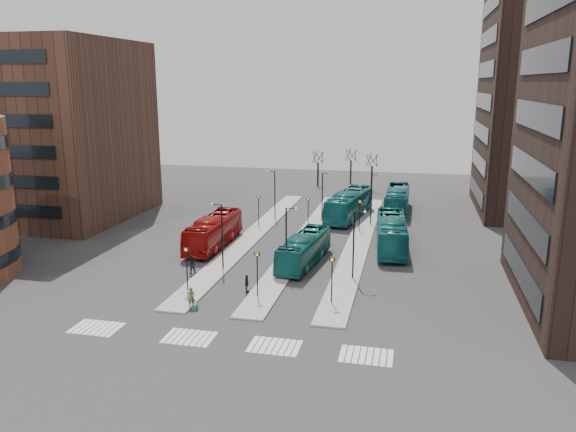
% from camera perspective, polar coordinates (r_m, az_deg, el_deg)
% --- Properties ---
extents(ground, '(160.00, 160.00, 0.00)m').
position_cam_1_polar(ground, '(35.99, -10.99, -14.86)').
color(ground, '#2D2D30').
rests_on(ground, ground).
extents(island_left, '(2.50, 45.00, 0.15)m').
position_cam_1_polar(island_left, '(63.62, -3.59, -1.93)').
color(island_left, gray).
rests_on(island_left, ground).
extents(island_mid, '(2.50, 45.00, 0.15)m').
position_cam_1_polar(island_mid, '(62.26, 1.73, -2.26)').
color(island_mid, gray).
rests_on(island_mid, ground).
extents(island_right, '(2.50, 45.00, 0.15)m').
position_cam_1_polar(island_right, '(61.46, 7.23, -2.57)').
color(island_right, gray).
rests_on(island_right, ground).
extents(suitcase, '(0.46, 0.41, 0.49)m').
position_cam_1_polar(suitcase, '(43.81, -9.45, -9.11)').
color(suitcase, navy).
rests_on(suitcase, ground).
extents(red_bus, '(2.74, 11.59, 3.23)m').
position_cam_1_polar(red_bus, '(59.60, -7.55, -1.55)').
color(red_bus, '#970D0B').
rests_on(red_bus, ground).
extents(teal_bus_a, '(3.61, 10.66, 2.91)m').
position_cam_1_polar(teal_bus_a, '(53.39, 1.66, -3.39)').
color(teal_bus_a, '#13605C').
rests_on(teal_bus_a, ground).
extents(teal_bus_b, '(4.97, 13.01, 3.54)m').
position_cam_1_polar(teal_bus_b, '(71.56, 6.23, 1.14)').
color(teal_bus_b, '#15656A').
rests_on(teal_bus_b, ground).
extents(teal_bus_c, '(3.72, 12.38, 3.40)m').
position_cam_1_polar(teal_bus_c, '(59.17, 10.45, -1.69)').
color(teal_bus_c, '#146565').
rests_on(teal_bus_c, ground).
extents(teal_bus_d, '(2.93, 12.08, 3.36)m').
position_cam_1_polar(teal_bus_d, '(75.86, 11.03, 1.60)').
color(teal_bus_d, '#166671').
rests_on(teal_bus_d, ground).
extents(traveller, '(0.70, 0.61, 1.62)m').
position_cam_1_polar(traveller, '(44.10, -9.78, -8.18)').
color(traveller, '#4F5130').
rests_on(traveller, ground).
extents(commuter_a, '(1.03, 0.94, 1.73)m').
position_cam_1_polar(commuter_a, '(51.64, -9.78, -4.87)').
color(commuter_a, black).
rests_on(commuter_a, ground).
extents(commuter_b, '(0.61, 0.95, 1.50)m').
position_cam_1_polar(commuter_b, '(46.64, -4.21, -6.87)').
color(commuter_b, black).
rests_on(commuter_b, ground).
extents(commuter_c, '(0.86, 1.09, 1.48)m').
position_cam_1_polar(commuter_c, '(50.99, -1.00, -5.05)').
color(commuter_c, black).
rests_on(commuter_c, ground).
extents(crosswalk_stripes, '(22.35, 2.40, 0.01)m').
position_cam_1_polar(crosswalk_stripes, '(38.71, -6.16, -12.54)').
color(crosswalk_stripes, silver).
rests_on(crosswalk_stripes, ground).
extents(office_block, '(25.00, 20.12, 22.00)m').
position_cam_1_polar(office_block, '(78.86, -24.50, 7.95)').
color(office_block, '#4D3024').
rests_on(office_block, ground).
extents(tower_far, '(20.12, 20.00, 30.00)m').
position_cam_1_polar(tower_far, '(81.08, 26.46, 10.72)').
color(tower_far, black).
rests_on(tower_far, ground).
extents(sign_poles, '(12.45, 22.12, 3.65)m').
position_cam_1_polar(sign_poles, '(55.11, -0.05, -1.82)').
color(sign_poles, black).
rests_on(sign_poles, ground).
extents(lamp_posts, '(14.04, 20.24, 6.12)m').
position_cam_1_polar(lamp_posts, '(59.37, 1.99, 0.45)').
color(lamp_posts, black).
rests_on(lamp_posts, ground).
extents(bare_trees, '(10.97, 8.14, 5.90)m').
position_cam_1_polar(bare_trees, '(93.23, 5.97, 4.61)').
color(bare_trees, black).
rests_on(bare_trees, ground).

